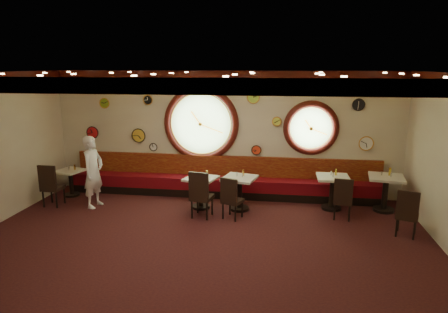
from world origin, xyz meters
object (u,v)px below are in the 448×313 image
condiment_b_salt (198,176)px  condiment_d_pepper (333,175)px  condiment_c_bottle (243,173)px  waiter (93,172)px  table_c (239,189)px  condiment_e_salt (382,173)px  table_a (71,180)px  condiment_b_pepper (202,176)px  table_d (332,189)px  chair_c (231,196)px  chair_b (200,192)px  chair_a (50,183)px  condiment_c_pepper (242,175)px  table_e (385,189)px  condiment_a_bottle (75,167)px  condiment_d_salt (331,173)px  condiment_b_bottle (207,174)px  condiment_e_bottle (390,172)px  condiment_a_pepper (69,169)px  chair_d (343,196)px  table_b (201,189)px  condiment_c_salt (237,174)px  condiment_e_pepper (391,175)px  condiment_a_salt (69,167)px  condiment_d_bottle (336,172)px  chair_e (407,211)px

condiment_b_salt → condiment_d_pepper: size_ratio=0.87×
condiment_c_bottle → waiter: waiter is taller
table_c → condiment_e_salt: size_ratio=9.70×
table_a → condiment_b_pepper: condiment_b_pepper is taller
table_d → chair_c: size_ratio=1.36×
table_c → condiment_b_salt: (-0.98, -0.02, 0.29)m
table_d → chair_b: bearing=-161.0°
chair_a → condiment_c_pepper: chair_a is taller
table_e → condiment_d_pepper: (-1.21, -0.11, 0.33)m
chair_c → condiment_a_bottle: bearing=-172.4°
chair_a → condiment_e_salt: (7.76, 0.93, 0.29)m
condiment_b_salt → table_a: bearing=173.2°
condiment_d_pepper → condiment_d_salt: bearing=100.0°
condiment_b_bottle → condiment_e_bottle: condiment_e_bottle is taller
condiment_b_bottle → condiment_c_bottle: size_ratio=1.11×
table_e → condiment_a_pepper: 7.81m
table_d → chair_b: (-2.95, -1.02, 0.11)m
condiment_c_pepper → condiment_e_salt: size_ratio=1.00×
table_c → condiment_d_salt: bearing=12.3°
condiment_c_bottle → waiter: size_ratio=0.09×
chair_d → condiment_c_pepper: chair_d is taller
condiment_b_salt → condiment_d_pepper: (3.13, 0.32, 0.06)m
table_a → condiment_b_bottle: (3.67, -0.38, 0.40)m
condiment_c_pepper → condiment_d_pepper: size_ratio=0.83×
condiment_d_salt → waiter: bearing=-172.5°
table_b → condiment_e_bottle: 4.41m
condiment_b_salt → waiter: 2.50m
condiment_a_pepper → condiment_a_bottle: bearing=36.3°
condiment_d_salt → condiment_a_bottle: size_ratio=0.75×
table_a → condiment_c_salt: bearing=-4.2°
table_b → table_c: size_ratio=0.96×
condiment_a_bottle → condiment_e_pepper: bearing=-0.5°
condiment_b_salt → condiment_c_pepper: size_ratio=1.05×
condiment_e_pepper → condiment_c_pepper: bearing=-173.9°
condiment_a_salt → table_a: bearing=-51.7°
condiment_e_pepper → condiment_d_bottle: bearing=175.5°
chair_c → condiment_a_bottle: size_ratio=4.32×
condiment_e_salt → condiment_b_salt: bearing=-173.2°
condiment_b_salt → condiment_d_salt: 3.14m
condiment_c_salt → table_e: bearing=5.6°
chair_e → condiment_c_salt: chair_e is taller
chair_a → condiment_e_salt: bearing=7.7°
condiment_a_bottle → condiment_e_bottle: bearing=0.4°
chair_d → condiment_c_pepper: bearing=-179.8°
condiment_a_pepper → condiment_b_bottle: 3.70m
condiment_e_pepper → condiment_e_salt: bearing=149.1°
chair_b → condiment_a_bottle: chair_b is taller
condiment_a_pepper → condiment_e_pepper: condiment_e_pepper is taller
condiment_d_salt → chair_d: bearing=-76.3°
table_a → condiment_c_bottle: 4.55m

